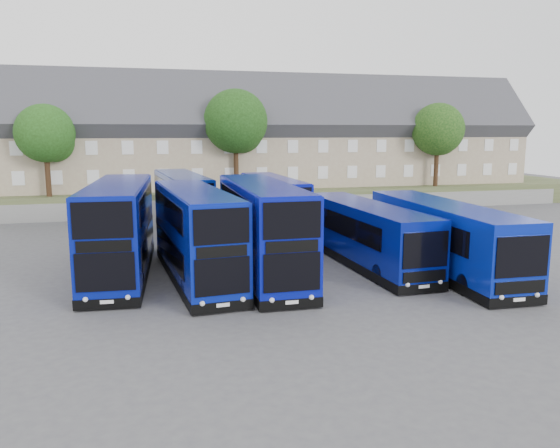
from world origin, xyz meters
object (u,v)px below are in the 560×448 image
Objects in this scene: dd_front_mid at (196,236)px; coach_east_a at (366,235)px; dd_front_left at (120,231)px; tree_far at (454,128)px; tree_east at (439,131)px; tree_mid at (237,124)px; tree_west at (47,136)px.

dd_front_mid is 9.61m from coach_east_a.
dd_front_left is 13.32m from coach_east_a.
dd_front_mid is 43.52m from tree_far.
tree_east reaches higher than dd_front_mid.
coach_east_a is at bearing -0.10° from dd_front_left.
coach_east_a is 22.74m from tree_mid.
coach_east_a is (9.54, 0.97, -0.56)m from dd_front_mid.
tree_west is (-19.56, 21.03, 5.38)m from coach_east_a.
coach_east_a is 1.54× the size of tree_east.
dd_front_mid is 24.00m from tree_mid.
tree_west reaches higher than dd_front_left.
tree_east is (25.98, 22.00, 5.16)m from dd_front_mid.
dd_front_left reaches higher than coach_east_a.
dd_front_mid is at bearing -104.88° from tree_mid.
tree_far is at bearing 48.60° from coach_east_a.
tree_east reaches higher than dd_front_left.
tree_mid is at bearing 178.57° from tree_east.
tree_east is at bearing -130.60° from tree_far.
dd_front_mid is at bearing -65.52° from tree_west.
dd_front_left is at bearing 173.41° from coach_east_a.
tree_east is (29.71, 20.13, 5.04)m from dd_front_left.
coach_east_a is 29.22m from tree_west.
dd_front_mid is at bearing -137.79° from tree_far.
dd_front_mid is at bearing -139.74° from tree_east.
dd_front_mid reaches higher than coach_east_a.
tree_far is at bearing 9.46° from tree_west.
dd_front_left is 36.24m from tree_east.
tree_east is at bearing 37.90° from dd_front_left.
tree_far reaches higher than coach_east_a.
dd_front_mid is (3.73, -1.87, -0.11)m from dd_front_left.
coach_east_a is at bearing 0.61° from dd_front_mid.
tree_east is 9.23m from tree_far.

